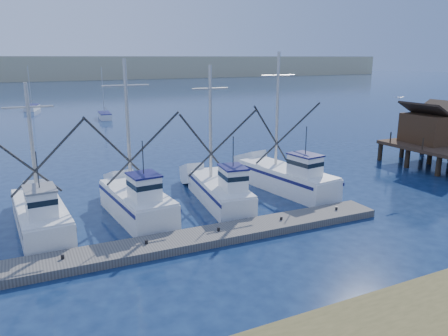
{
  "coord_description": "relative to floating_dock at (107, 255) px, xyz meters",
  "views": [
    {
      "loc": [
        -12.85,
        -14.89,
        9.57
      ],
      "look_at": [
        -1.52,
        8.0,
        3.08
      ],
      "focal_mm": 35.0,
      "sensor_mm": 36.0,
      "label": 1
    }
  ],
  "objects": [
    {
      "name": "dune_ridge",
      "position": [
        9.32,
        204.83,
        4.79
      ],
      "size": [
        360.0,
        60.0,
        10.0
      ],
      "primitive_type": "cube",
      "color": "tan",
      "rests_on": "ground"
    },
    {
      "name": "sailboat_near",
      "position": [
        10.28,
        50.95,
        0.29
      ],
      "size": [
        2.14,
        5.36,
        8.1
      ],
      "rotation": [
        0.0,
        0.0,
        -0.09
      ],
      "color": "white",
      "rests_on": "ground"
    },
    {
      "name": "sailboat_far",
      "position": [
        0.51,
        68.58,
        0.29
      ],
      "size": [
        3.2,
        5.51,
        8.1
      ],
      "rotation": [
        0.0,
        0.0,
        -0.29
      ],
      "color": "white",
      "rests_on": "ground"
    },
    {
      "name": "flying_gull",
      "position": [
        23.71,
        4.47,
        6.32
      ],
      "size": [
        1.0,
        0.18,
        0.18
      ],
      "color": "white",
      "rests_on": "ground"
    },
    {
      "name": "trawler_fleet",
      "position": [
        1.14,
        4.99,
        0.77
      ],
      "size": [
        31.41,
        8.75,
        9.97
      ],
      "color": "white",
      "rests_on": "ground"
    },
    {
      "name": "ground",
      "position": [
        9.32,
        -5.17,
        -0.21
      ],
      "size": [
        500.0,
        500.0,
        0.0
      ],
      "primitive_type": "plane",
      "color": "#0D1D3D",
      "rests_on": "ground"
    },
    {
      "name": "floating_dock",
      "position": [
        0.0,
        0.0,
        0.0
      ],
      "size": [
        32.24,
        2.85,
        0.43
      ],
      "primitive_type": "cube",
      "rotation": [
        0.0,
        0.0,
        -0.02
      ],
      "color": "#65605A",
      "rests_on": "ground"
    }
  ]
}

